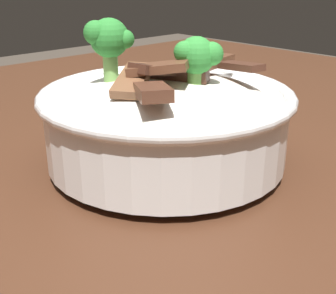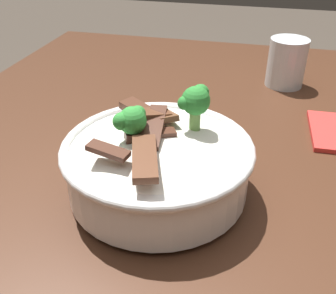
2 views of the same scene
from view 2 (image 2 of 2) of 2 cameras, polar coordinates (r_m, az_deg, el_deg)
dining_table at (r=0.60m, az=4.48°, el=-14.74°), size 1.34×1.03×0.84m
rice_bowl at (r=0.50m, az=-1.49°, el=-1.90°), size 0.24×0.24×0.14m
drinking_glass at (r=0.86m, az=16.72°, el=11.32°), size 0.08×0.08×0.10m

